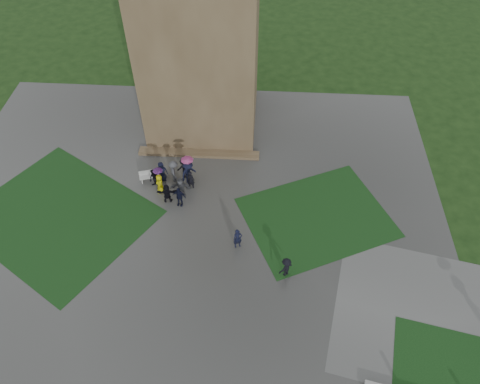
# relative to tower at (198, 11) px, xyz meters

# --- Properties ---
(ground) EXTENTS (120.00, 120.00, 0.00)m
(ground) POSITION_rel_tower_xyz_m (0.00, -15.00, -9.00)
(ground) COLOR black
(plaza) EXTENTS (34.00, 34.00, 0.02)m
(plaza) POSITION_rel_tower_xyz_m (0.00, -13.00, -8.99)
(plaza) COLOR #363633
(plaza) RESTS_ON ground
(lawn_inset_left) EXTENTS (14.10, 13.46, 0.01)m
(lawn_inset_left) POSITION_rel_tower_xyz_m (-8.50, -11.00, -8.97)
(lawn_inset_left) COLOR black
(lawn_inset_left) RESTS_ON plaza
(lawn_inset_right) EXTENTS (11.12, 10.15, 0.01)m
(lawn_inset_right) POSITION_rel_tower_xyz_m (8.50, -10.00, -8.97)
(lawn_inset_right) COLOR black
(lawn_inset_right) RESTS_ON plaza
(tower) EXTENTS (8.00, 8.00, 18.00)m
(tower) POSITION_rel_tower_xyz_m (0.00, 0.00, 0.00)
(tower) COLOR brown
(tower) RESTS_ON ground
(tower_plinth) EXTENTS (9.00, 0.80, 0.22)m
(tower_plinth) POSITION_rel_tower_xyz_m (0.00, -4.40, -8.87)
(tower_plinth) COLOR brown
(tower_plinth) RESTS_ON plaza
(bench) EXTENTS (1.50, 0.85, 0.83)m
(bench) POSITION_rel_tower_xyz_m (-3.13, -7.27, -8.55)
(bench) COLOR #B2B2AD
(bench) RESTS_ON plaza
(visitor_cluster) EXTENTS (3.36, 3.28, 2.53)m
(visitor_cluster) POSITION_rel_tower_xyz_m (-1.16, -7.99, -7.97)
(visitor_cluster) COLOR black
(visitor_cluster) RESTS_ON plaza
(pedestrian_mid) EXTENTS (0.65, 0.54, 1.53)m
(pedestrian_mid) POSITION_rel_tower_xyz_m (3.44, -12.65, -8.22)
(pedestrian_mid) COLOR black
(pedestrian_mid) RESTS_ON plaza
(pedestrian_near) EXTENTS (1.04, 0.98, 1.47)m
(pedestrian_near) POSITION_rel_tower_xyz_m (6.40, -14.54, -8.25)
(pedestrian_near) COLOR black
(pedestrian_near) RESTS_ON plaza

